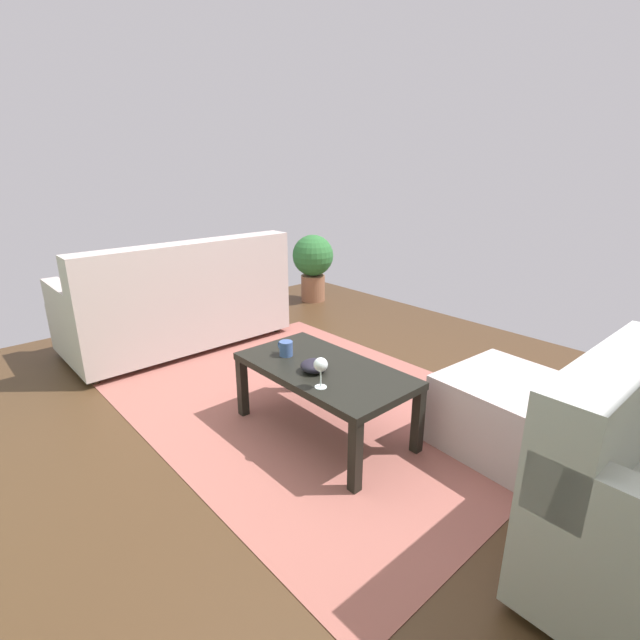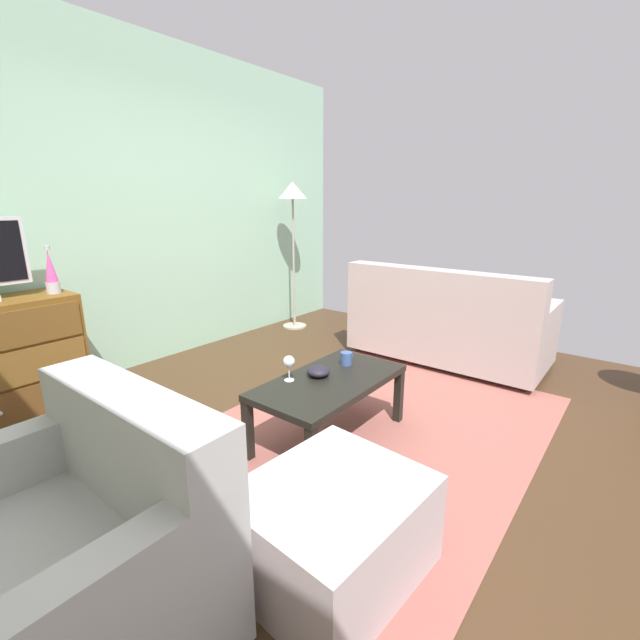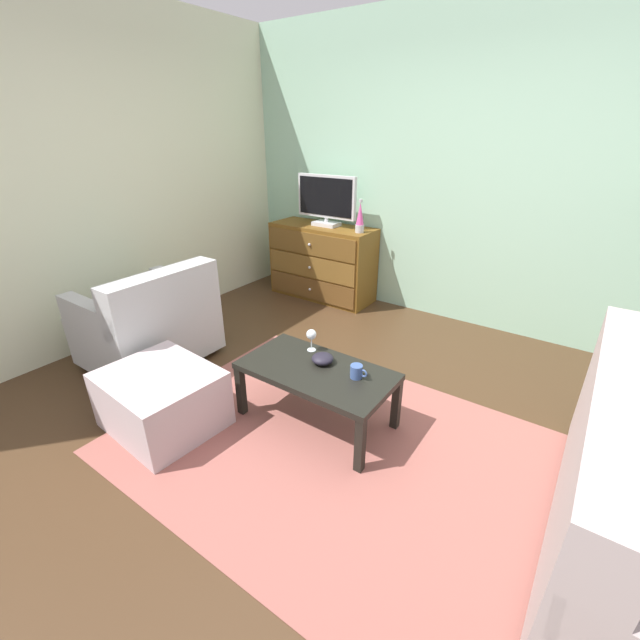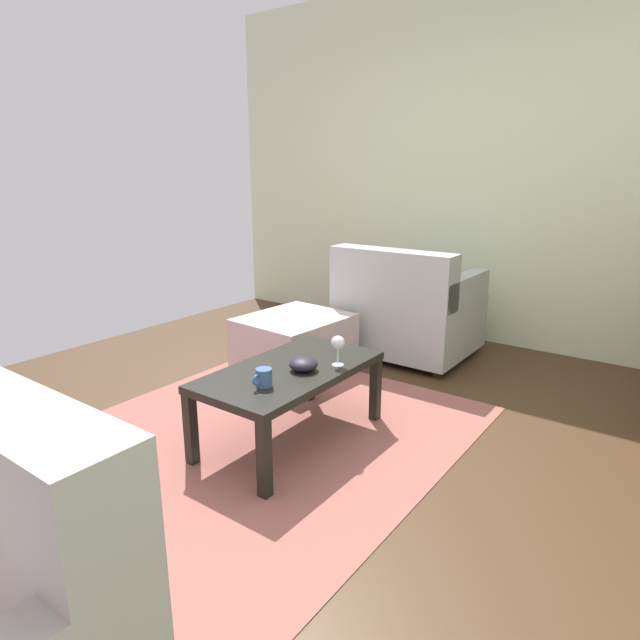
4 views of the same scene
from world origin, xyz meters
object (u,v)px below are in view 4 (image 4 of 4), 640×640
object	(u,v)px
wine_glass	(338,344)
mug	(263,378)
coffee_table	(290,377)
ottoman	(295,344)
bowl_decorative	(304,364)
armchair	(406,311)

from	to	relation	value
wine_glass	mug	size ratio (longest dim) A/B	1.38
coffee_table	ottoman	size ratio (longest dim) A/B	1.41
mug	ottoman	distance (m)	1.27
mug	ottoman	xyz separation A→B (m)	(-1.06, -0.67, -0.25)
bowl_decorative	coffee_table	bearing A→B (deg)	-84.18
coffee_table	bowl_decorative	size ratio (longest dim) A/B	6.88
mug	armchair	xyz separation A→B (m)	(-1.82, -0.20, -0.10)
coffee_table	armchair	xyz separation A→B (m)	(-1.55, -0.15, -0.01)
mug	bowl_decorative	distance (m)	0.27
wine_glass	armchair	size ratio (longest dim) A/B	0.17
armchair	ottoman	distance (m)	0.90
armchair	mug	bearing A→B (deg)	6.36
bowl_decorative	armchair	world-z (taller)	armchair
wine_glass	mug	distance (m)	0.45
ottoman	mug	bearing A→B (deg)	32.34
wine_glass	armchair	xyz separation A→B (m)	(-1.39, -0.32, -0.17)
coffee_table	bowl_decorative	bearing A→B (deg)	95.82
wine_glass	armchair	world-z (taller)	armchair
mug	bowl_decorative	world-z (taller)	mug
coffee_table	armchair	world-z (taller)	armchair
wine_glass	bowl_decorative	world-z (taller)	wine_glass
ottoman	armchair	bearing A→B (deg)	148.41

